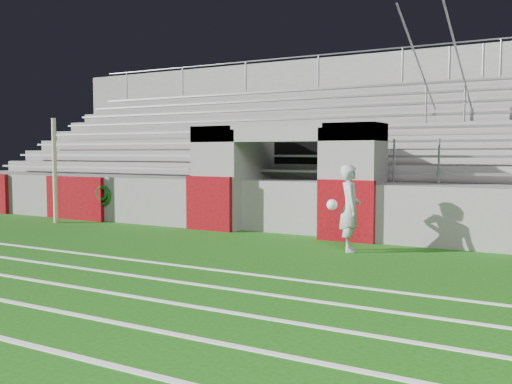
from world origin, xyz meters
The scene contains 5 objects.
ground centered at (0.00, 0.00, 0.00)m, with size 90.00×90.00×0.00m, color #144B0C.
field_post centered at (-6.36, 2.12, 1.44)m, with size 0.12×0.12×2.88m, color #BBB38B.
stadium_structure centered at (0.00, 7.97, 1.49)m, with size 26.00×8.48×5.42m.
goalkeeper_with_ball centered at (2.31, 1.82, 0.86)m, with size 0.73×0.74×1.71m.
hose_coil centered at (-5.39, 2.93, 0.76)m, with size 0.57×0.14×0.57m.
Camera 1 is at (6.20, -8.76, 1.95)m, focal length 40.00 mm.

